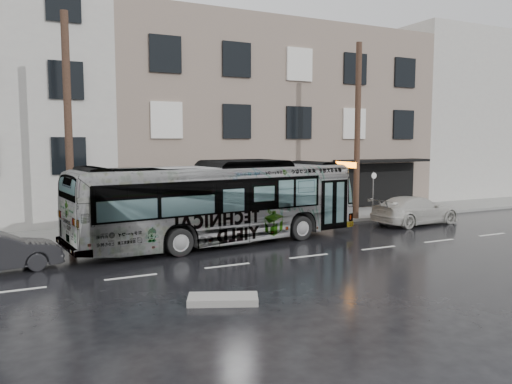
% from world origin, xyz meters
% --- Properties ---
extents(ground, '(120.00, 120.00, 0.00)m').
position_xyz_m(ground, '(0.00, 0.00, 0.00)').
color(ground, black).
rests_on(ground, ground).
extents(sidewalk, '(90.00, 3.60, 0.15)m').
position_xyz_m(sidewalk, '(0.00, 4.90, 0.07)').
color(sidewalk, gray).
rests_on(sidewalk, ground).
extents(building_taupe, '(20.00, 12.00, 11.00)m').
position_xyz_m(building_taupe, '(5.00, 12.70, 5.50)').
color(building_taupe, gray).
rests_on(building_taupe, ground).
extents(building_filler, '(18.00, 12.00, 12.00)m').
position_xyz_m(building_filler, '(24.00, 12.70, 6.00)').
color(building_filler, beige).
rests_on(building_filler, ground).
extents(utility_pole_front, '(0.30, 0.30, 9.00)m').
position_xyz_m(utility_pole_front, '(6.50, 3.30, 4.65)').
color(utility_pole_front, '#4B3225').
rests_on(utility_pole_front, sidewalk).
extents(utility_pole_rear, '(0.30, 0.30, 9.00)m').
position_xyz_m(utility_pole_rear, '(-7.50, 3.30, 4.65)').
color(utility_pole_rear, '#4B3225').
rests_on(utility_pole_rear, sidewalk).
extents(sign_post, '(0.06, 0.06, 2.40)m').
position_xyz_m(sign_post, '(7.60, 3.30, 1.35)').
color(sign_post, slate).
rests_on(sign_post, sidewalk).
extents(bus, '(12.36, 4.23, 3.37)m').
position_xyz_m(bus, '(-2.05, 1.04, 1.69)').
color(bus, '#B2B2B2').
rests_on(bus, ground).
extents(white_sedan, '(5.03, 2.38, 1.42)m').
position_xyz_m(white_sedan, '(8.54, 1.17, 0.71)').
color(white_sedan, '#B4B2AB').
rests_on(white_sedan, ground).
extents(slush_pile, '(1.97, 1.45, 0.18)m').
position_xyz_m(slush_pile, '(-4.78, -6.00, 0.09)').
color(slush_pile, '#A19F99').
rests_on(slush_pile, ground).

